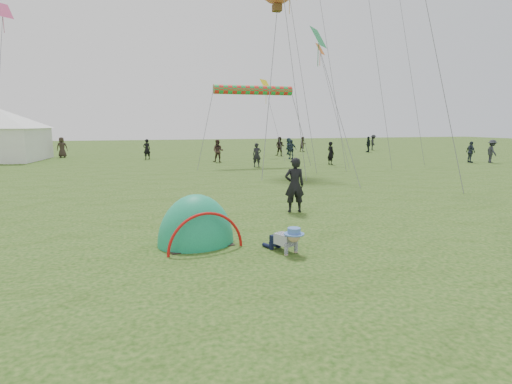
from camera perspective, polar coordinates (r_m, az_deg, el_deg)
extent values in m
plane|color=#12390A|center=(9.05, 12.01, -9.31)|extent=(140.00, 140.00, 0.00)
ellipsoid|color=#1A825F|center=(10.07, -8.52, -7.25)|extent=(2.17, 1.90, 2.46)
imported|color=black|center=(13.30, 5.52, 0.99)|extent=(0.73, 0.54, 1.83)
imported|color=black|center=(29.57, 10.61, 5.47)|extent=(0.54, 0.69, 1.66)
imported|color=#3E2C27|center=(30.93, -5.44, 5.85)|extent=(1.04, 0.95, 1.74)
imported|color=#272F3F|center=(34.67, 28.32, 5.05)|extent=(0.53, 1.00, 1.62)
imported|color=black|center=(47.10, 16.39, 6.80)|extent=(1.04, 1.29, 1.73)
imported|color=#302620|center=(39.31, -25.97, 5.77)|extent=(0.92, 0.64, 1.79)
imported|color=black|center=(34.58, -15.33, 5.91)|extent=(0.73, 0.62, 1.69)
imported|color=black|center=(37.22, 3.44, 6.52)|extent=(1.08, 1.04, 1.75)
imported|color=black|center=(43.55, 15.75, 6.57)|extent=(1.01, 0.89, 1.64)
imported|color=#292B33|center=(35.20, 30.64, 5.02)|extent=(1.02, 1.29, 1.75)
imported|color=#21373F|center=(38.96, 4.69, 6.54)|extent=(1.19, 1.51, 1.61)
imported|color=black|center=(27.49, 0.13, 5.31)|extent=(0.63, 0.45, 1.63)
imported|color=#2F271E|center=(43.29, 6.74, 6.80)|extent=(0.90, 0.79, 1.58)
imported|color=#233142|center=(33.92, 5.03, 6.10)|extent=(0.96, 0.96, 1.63)
cylinder|color=red|center=(28.53, -0.38, 14.36)|extent=(5.59, 0.64, 0.64)
plane|color=#D4611A|center=(31.79, 9.15, 19.52)|extent=(1.01, 1.01, 0.82)
plane|color=#208647|center=(23.63, 8.91, 20.99)|extent=(1.30, 1.30, 1.06)
plane|color=#DE467E|center=(34.80, -32.52, 21.09)|extent=(1.27, 1.27, 1.04)
plane|color=yellow|center=(36.61, 1.45, 14.94)|extent=(1.35, 1.35, 1.10)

